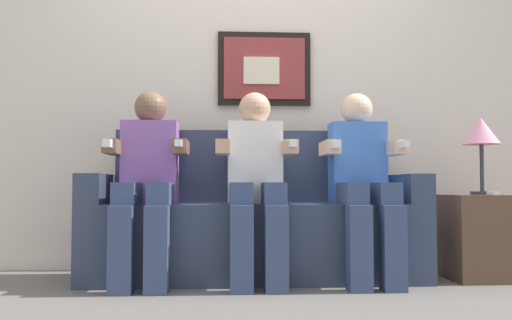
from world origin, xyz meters
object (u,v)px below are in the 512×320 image
at_px(person_on_right, 362,177).
at_px(table_lamp, 481,135).
at_px(person_on_left, 147,176).
at_px(person_in_middle, 256,177).
at_px(spare_remote_on_table, 491,193).
at_px(side_table_right, 481,237).
at_px(couch, 254,226).

xyz_separation_m(person_on_right, table_lamp, (0.73, 0.05, 0.25)).
distance_m(person_on_left, person_on_right, 1.23).
height_order(person_on_right, table_lamp, person_on_right).
bearing_deg(person_in_middle, spare_remote_on_table, -1.82).
distance_m(person_on_left, spare_remote_on_table, 1.98).
relative_size(person_in_middle, side_table_right, 2.22).
relative_size(person_in_middle, table_lamp, 2.41).
distance_m(couch, person_on_right, 0.70).
bearing_deg(person_on_left, person_in_middle, 0.04).
distance_m(table_lamp, spare_remote_on_table, 0.36).
height_order(couch, person_on_left, person_on_left).
relative_size(person_on_right, spare_remote_on_table, 8.54).
bearing_deg(person_on_right, person_on_left, 180.00).
height_order(side_table_right, spare_remote_on_table, spare_remote_on_table).
relative_size(couch, side_table_right, 3.96).
height_order(side_table_right, table_lamp, table_lamp).
bearing_deg(couch, spare_remote_on_table, -8.79).
bearing_deg(person_in_middle, table_lamp, 2.13).
relative_size(side_table_right, spare_remote_on_table, 3.85).
relative_size(couch, spare_remote_on_table, 15.23).
bearing_deg(person_on_left, table_lamp, 1.47).
relative_size(person_on_left, table_lamp, 2.41).
xyz_separation_m(couch, side_table_right, (1.34, -0.11, -0.06)).
xyz_separation_m(table_lamp, spare_remote_on_table, (0.01, -0.09, -0.35)).
distance_m(couch, side_table_right, 1.35).
bearing_deg(side_table_right, couch, 175.47).
distance_m(person_in_middle, table_lamp, 1.38).
xyz_separation_m(person_on_left, table_lamp, (1.97, 0.05, 0.25)).
bearing_deg(person_in_middle, person_on_right, -0.04).
xyz_separation_m(person_on_left, side_table_right, (1.96, 0.06, -0.36)).
bearing_deg(person_on_left, side_table_right, 1.80).
height_order(person_on_right, spare_remote_on_table, person_on_right).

